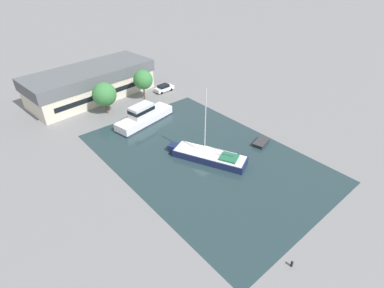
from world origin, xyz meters
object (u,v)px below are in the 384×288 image
at_px(parked_car, 164,88).
at_px(small_dinghy, 261,142).
at_px(sailboat_moored, 209,156).
at_px(motor_cruiser, 144,116).
at_px(warehouse_building, 91,83).
at_px(quay_tree_near_building, 104,94).
at_px(quay_tree_by_water, 143,80).

relative_size(parked_car, small_dinghy, 1.24).
bearing_deg(small_dinghy, parked_car, -16.57).
xyz_separation_m(sailboat_moored, motor_cruiser, (-1.08, 16.21, 0.66)).
xyz_separation_m(warehouse_building, quay_tree_near_building, (-1.43, -9.04, 0.77)).
relative_size(quay_tree_near_building, sailboat_moored, 0.51).
height_order(warehouse_building, quay_tree_by_water, quay_tree_by_water).
bearing_deg(quay_tree_by_water, warehouse_building, 133.17).
relative_size(quay_tree_near_building, small_dinghy, 1.70).
height_order(parked_car, motor_cruiser, motor_cruiser).
height_order(quay_tree_near_building, parked_car, quay_tree_near_building).
xyz_separation_m(warehouse_building, quay_tree_by_water, (7.74, -8.25, 1.14)).
xyz_separation_m(parked_car, small_dinghy, (-0.72, -28.03, -0.49)).
bearing_deg(quay_tree_by_water, sailboat_moored, -100.73).
xyz_separation_m(warehouse_building, small_dinghy, (12.61, -35.67, -2.88)).
xyz_separation_m(quay_tree_by_water, parked_car, (5.58, 0.61, -3.52)).
xyz_separation_m(warehouse_building, motor_cruiser, (1.93, -16.99, -1.89)).
bearing_deg(sailboat_moored, small_dinghy, -39.38).
xyz_separation_m(warehouse_building, parked_car, (13.33, -7.64, -2.39)).
distance_m(motor_cruiser, small_dinghy, 21.54).
xyz_separation_m(quay_tree_by_water, small_dinghy, (4.86, -27.42, -4.02)).
xyz_separation_m(motor_cruiser, small_dinghy, (10.67, -18.68, -0.99)).
bearing_deg(warehouse_building, motor_cruiser, -89.14).
relative_size(sailboat_moored, motor_cruiser, 1.00).
xyz_separation_m(quay_tree_by_water, sailboat_moored, (-4.73, -24.94, -3.68)).
distance_m(parked_car, small_dinghy, 28.04).
relative_size(sailboat_moored, small_dinghy, 3.33).
bearing_deg(sailboat_moored, quay_tree_near_building, 75.51).
distance_m(sailboat_moored, motor_cruiser, 16.26).
relative_size(quay_tree_by_water, parked_car, 1.40).
bearing_deg(motor_cruiser, warehouse_building, -4.81).
bearing_deg(small_dinghy, quay_tree_by_water, -5.03).
bearing_deg(motor_cruiser, parked_car, -61.94).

